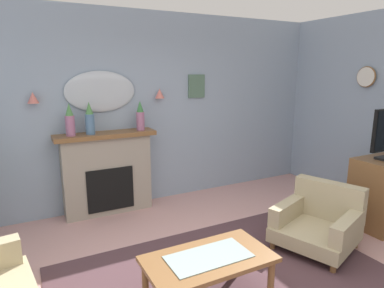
% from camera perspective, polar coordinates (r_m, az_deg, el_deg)
% --- Properties ---
extents(wall_back, '(7.03, 0.10, 2.83)m').
position_cam_1_polar(wall_back, '(5.07, -8.58, 5.77)').
color(wall_back, '#8C9EB2').
rests_on(wall_back, ground).
extents(fireplace, '(1.36, 0.36, 1.16)m').
position_cam_1_polar(fireplace, '(4.87, -14.19, -4.94)').
color(fireplace, gray).
rests_on(fireplace, ground).
extents(mantel_vase_right, '(0.12, 0.12, 0.43)m').
position_cam_1_polar(mantel_vase_right, '(4.60, -20.09, 3.70)').
color(mantel_vase_right, '#9E6084').
rests_on(mantel_vase_right, fireplace).
extents(mantel_vase_left, '(0.12, 0.12, 0.43)m').
position_cam_1_polar(mantel_vase_left, '(4.64, -17.03, 4.00)').
color(mantel_vase_left, '#4C7093').
rests_on(mantel_vase_left, fireplace).
extents(mantel_vase_centre, '(0.12, 0.12, 0.42)m').
position_cam_1_polar(mantel_vase_centre, '(4.81, -8.80, 4.66)').
color(mantel_vase_centre, '#9E6084').
rests_on(mantel_vase_centre, fireplace).
extents(wall_mirror, '(0.96, 0.06, 0.56)m').
position_cam_1_polar(wall_mirror, '(4.81, -15.32, 8.62)').
color(wall_mirror, '#B2BCC6').
extents(wall_sconce_left, '(0.14, 0.14, 0.14)m').
position_cam_1_polar(wall_sconce_left, '(4.65, -25.48, 7.13)').
color(wall_sconce_left, '#D17066').
extents(wall_sconce_right, '(0.14, 0.14, 0.14)m').
position_cam_1_polar(wall_sconce_right, '(5.01, -5.54, 8.56)').
color(wall_sconce_right, '#D17066').
extents(wall_clock, '(0.04, 0.31, 0.31)m').
position_cam_1_polar(wall_clock, '(5.65, 27.55, 10.11)').
color(wall_clock, silver).
extents(framed_picture, '(0.28, 0.03, 0.36)m').
position_cam_1_polar(framed_picture, '(5.34, 0.77, 9.82)').
color(framed_picture, '#4C6B56').
extents(coffee_table, '(1.10, 0.60, 0.45)m').
position_cam_1_polar(coffee_table, '(3.04, 2.86, -19.56)').
color(coffee_table, brown).
rests_on(coffee_table, ground).
extents(armchair_by_coffee_table, '(1.04, 1.03, 0.71)m').
position_cam_1_polar(armchair_by_coffee_table, '(4.20, 20.87, -12.11)').
color(armchair_by_coffee_table, tan).
rests_on(armchair_by_coffee_table, ground).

